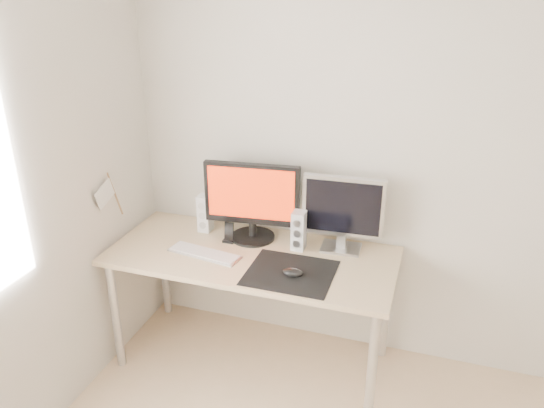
# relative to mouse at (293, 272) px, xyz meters

# --- Properties ---
(wall_back) EXTENTS (3.50, 0.00, 3.50)m
(wall_back) POSITION_rel_mouse_xyz_m (0.64, 0.53, 0.50)
(wall_back) COLOR silver
(wall_back) RESTS_ON ground
(mousepad) EXTENTS (0.45, 0.40, 0.00)m
(mousepad) POSITION_rel_mouse_xyz_m (-0.02, 0.03, -0.02)
(mousepad) COLOR black
(mousepad) RESTS_ON desk
(mouse) EXTENTS (0.11, 0.07, 0.04)m
(mouse) POSITION_rel_mouse_xyz_m (0.00, 0.00, 0.00)
(mouse) COLOR black
(mouse) RESTS_ON mousepad
(desk) EXTENTS (1.60, 0.70, 0.73)m
(desk) POSITION_rel_mouse_xyz_m (-0.29, 0.16, -0.10)
(desk) COLOR #D1B587
(desk) RESTS_ON ground
(main_monitor) EXTENTS (0.55, 0.29, 0.47)m
(main_monitor) POSITION_rel_mouse_xyz_m (-0.34, 0.34, 0.23)
(main_monitor) COLOR black
(main_monitor) RESTS_ON desk
(second_monitor) EXTENTS (0.45, 0.17, 0.43)m
(second_monitor) POSITION_rel_mouse_xyz_m (0.18, 0.37, 0.22)
(second_monitor) COLOR #B8B9BB
(second_monitor) RESTS_ON desk
(speaker_left) EXTENTS (0.07, 0.09, 0.23)m
(speaker_left) POSITION_rel_mouse_xyz_m (-0.65, 0.36, 0.09)
(speaker_left) COLOR white
(speaker_left) RESTS_ON desk
(speaker_right) EXTENTS (0.07, 0.09, 0.23)m
(speaker_right) POSITION_rel_mouse_xyz_m (-0.05, 0.30, 0.09)
(speaker_right) COLOR white
(speaker_right) RESTS_ON desk
(keyboard) EXTENTS (0.43, 0.18, 0.02)m
(keyboard) POSITION_rel_mouse_xyz_m (-0.53, 0.07, -0.02)
(keyboard) COLOR #ADADAF
(keyboard) RESTS_ON desk
(phone_dock) EXTENTS (0.07, 0.06, 0.12)m
(phone_dock) POSITION_rel_mouse_xyz_m (-0.46, 0.26, 0.01)
(phone_dock) COLOR black
(phone_dock) RESTS_ON desk
(pennant) EXTENTS (0.01, 0.23, 0.29)m
(pennant) POSITION_rel_mouse_xyz_m (-1.07, 0.02, 0.29)
(pennant) COLOR #A57F54
(pennant) RESTS_ON wall_left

